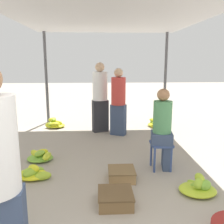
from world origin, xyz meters
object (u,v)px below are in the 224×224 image
object	(u,v)px
banana_pile_right_1	(157,123)
shopper_walking_far	(100,96)
stool	(161,148)
banana_pile_left_3	(54,124)
banana_pile_left_0	(33,173)
banana_pile_left_1	(40,156)
banana_pile_right_0	(199,187)
crate_near	(122,174)
vendor_seated	(163,128)
shopper_walking_mid	(118,101)
crate_mid	(115,198)

from	to	relation	value
banana_pile_right_1	shopper_walking_far	size ratio (longest dim) A/B	0.37
stool	shopper_walking_far	distance (m)	2.63
stool	banana_pile_left_3	xyz separation A→B (m)	(-2.25, 2.79, -0.27)
banana_pile_left_0	shopper_walking_far	bearing A→B (deg)	67.77
shopper_walking_far	banana_pile_left_3	bearing A→B (deg)	161.38
banana_pile_left_1	banana_pile_right_0	xyz separation A→B (m)	(2.44, -1.27, 0.00)
banana_pile_left_3	crate_near	distance (m)	3.52
banana_pile_right_1	vendor_seated	bearing A→B (deg)	-101.55
vendor_seated	crate_near	xyz separation A→B (m)	(-0.71, -0.36, -0.63)
vendor_seated	crate_near	bearing A→B (deg)	-153.06
banana_pile_right_0	shopper_walking_mid	size ratio (longest dim) A/B	0.32
banana_pile_left_0	crate_near	xyz separation A→B (m)	(1.37, -0.12, 0.01)
banana_pile_right_0	shopper_walking_mid	bearing A→B (deg)	107.41
vendor_seated	banana_pile_right_0	xyz separation A→B (m)	(0.31, -0.81, -0.63)
banana_pile_left_0	banana_pile_right_1	distance (m)	4.01
banana_pile_right_1	shopper_walking_far	xyz separation A→B (m)	(-1.58, -0.40, 0.83)
banana_pile_left_3	banana_pile_left_1	bearing A→B (deg)	-86.31
crate_near	shopper_walking_mid	xyz separation A→B (m)	(0.13, 2.40, 0.76)
stool	crate_near	size ratio (longest dim) A/B	1.12
vendor_seated	banana_pile_left_3	distance (m)	3.65
banana_pile_right_1	crate_mid	size ratio (longest dim) A/B	1.47
crate_near	shopper_walking_far	world-z (taller)	shopper_walking_far
stool	shopper_walking_mid	world-z (taller)	shopper_walking_mid
banana_pile_right_0	banana_pile_right_1	distance (m)	3.59
stool	crate_mid	xyz separation A→B (m)	(-0.83, -1.04, -0.28)
stool	banana_pile_right_0	world-z (taller)	stool
banana_pile_left_0	banana_pile_right_0	bearing A→B (deg)	-13.35
stool	crate_mid	bearing A→B (deg)	-128.62
banana_pile_left_1	banana_pile_right_0	bearing A→B (deg)	-27.49
banana_pile_left_1	crate_near	xyz separation A→B (m)	(1.41, -0.82, 0.00)
banana_pile_right_1	crate_near	world-z (taller)	banana_pile_right_1
banana_pile_right_1	stool	bearing A→B (deg)	-101.95
banana_pile_right_0	crate_near	xyz separation A→B (m)	(-1.03, 0.45, 0.00)
stool	shopper_walking_far	world-z (taller)	shopper_walking_far
crate_near	vendor_seated	bearing A→B (deg)	26.94
banana_pile_left_0	banana_pile_left_3	size ratio (longest dim) A/B	1.13
vendor_seated	banana_pile_left_1	distance (m)	2.26
vendor_seated	stool	bearing A→B (deg)	-170.96
banana_pile_left_3	banana_pile_right_0	xyz separation A→B (m)	(2.59, -3.60, -0.01)
vendor_seated	banana_pile_right_0	distance (m)	1.07
stool	banana_pile_left_3	size ratio (longest dim) A/B	0.88
banana_pile_left_0	shopper_walking_mid	bearing A→B (deg)	56.55
banana_pile_left_0	stool	bearing A→B (deg)	6.53
banana_pile_right_1	shopper_walking_far	world-z (taller)	shopper_walking_far
banana_pile_right_0	shopper_walking_far	world-z (taller)	shopper_walking_far
vendor_seated	banana_pile_left_1	world-z (taller)	vendor_seated
banana_pile_left_3	crate_mid	xyz separation A→B (m)	(1.42, -3.83, -0.01)
crate_near	stool	bearing A→B (deg)	27.41
banana_pile_left_3	banana_pile_right_0	world-z (taller)	banana_pile_left_3
banana_pile_right_1	shopper_walking_far	distance (m)	1.83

